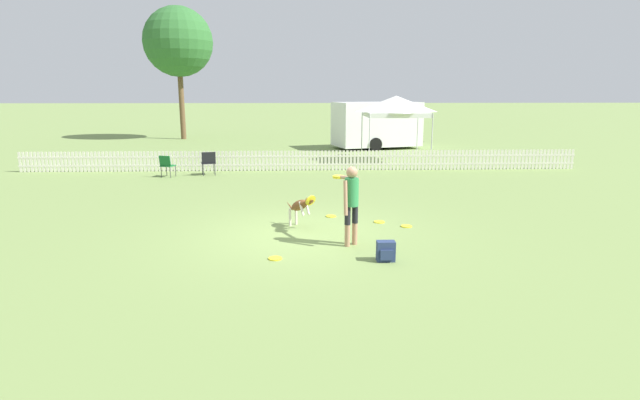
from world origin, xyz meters
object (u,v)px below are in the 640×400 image
Objects in this scene: folding_chair_center at (167,164)px; canopy_tent_main at (396,106)px; equipment_trailer at (376,124)px; tree_left_grove at (178,42)px; frisbee_far_scatter at (275,258)px; frisbee_near_dog at (331,216)px; backpack_on_grass at (386,251)px; frisbee_near_handler at (406,226)px; frisbee_midfield at (379,222)px; handler_person at (351,196)px; folding_chair_blue_left at (209,161)px; leaping_dog at (300,206)px.

folding_chair_center is 9.97m from canopy_tent_main.
equipment_trailer is 0.66× the size of tree_left_grove.
frisbee_far_scatter is at bearing -109.54° from canopy_tent_main.
folding_chair_center is 0.10× the size of tree_left_grove.
folding_chair_center reaches higher than frisbee_far_scatter.
frisbee_near_dog is 0.09× the size of canopy_tent_main.
backpack_on_grass is at bearing 140.47° from folding_chair_center.
frisbee_near_handler is at bearing -111.90° from equipment_trailer.
frisbee_near_handler is 3.60m from frisbee_far_scatter.
canopy_tent_main is at bearing 77.67° from frisbee_midfield.
folding_chair_blue_left is (-4.37, 8.66, -0.47)m from handler_person.
frisbee_far_scatter is at bearing 172.59° from handler_person.
frisbee_near_dog is 0.32× the size of folding_chair_center.
tree_left_grove is at bearing 73.73° from handler_person.
tree_left_grove reaches higher than folding_chair_center.
frisbee_far_scatter is 25.58m from tree_left_grove.
frisbee_near_dog is 3.37m from frisbee_far_scatter.
frisbee_midfield is at bearing 111.79° from folding_chair_blue_left.
frisbee_midfield is at bearing 26.73° from handler_person.
frisbee_near_handler and frisbee_far_scatter have the same top height.
folding_chair_blue_left is 1.10× the size of folding_chair_center.
frisbee_near_handler is 0.03× the size of tree_left_grove.
handler_person is at bearing -104.50° from canopy_tent_main.
handler_person is 2.53m from frisbee_near_dog.
tree_left_grove is (-4.17, 14.36, 5.48)m from folding_chair_blue_left.
frisbee_near_dog is at bearing 107.77° from folding_chair_blue_left.
folding_chair_blue_left reaches higher than frisbee_midfield.
tree_left_grove is at bearing 106.52° from frisbee_far_scatter.
frisbee_far_scatter is 0.05× the size of equipment_trailer.
backpack_on_grass is 10.86m from folding_chair_blue_left.
handler_person is 1.83× the size of folding_chair_blue_left.
leaping_dog is at bearing -127.20° from frisbee_near_dog.
frisbee_near_dog is at bearing -118.52° from equipment_trailer.
folding_chair_center is 0.28× the size of canopy_tent_main.
leaping_dog is at bearing -70.82° from tree_left_grove.
backpack_on_grass is at bearing -113.84° from equipment_trailer.
frisbee_midfield is at bearing 144.12° from frisbee_near_handler.
leaping_dog is at bearing 77.59° from frisbee_far_scatter.
tree_left_grove reaches higher than frisbee_far_scatter.
folding_chair_blue_left is at bearing 123.01° from frisbee_near_dog.
equipment_trailer is (1.67, 15.96, 1.28)m from frisbee_near_handler.
frisbee_far_scatter is (-0.47, -2.15, -0.50)m from leaping_dog.
handler_person is 10.12m from folding_chair_center.
folding_chair_center is (-4.32, 9.10, 0.46)m from frisbee_far_scatter.
frisbee_midfield is 11.02m from canopy_tent_main.
backpack_on_grass is 0.07× the size of equipment_trailer.
tree_left_grove reaches higher than equipment_trailer.
equipment_trailer is (4.10, 15.95, 0.78)m from leaping_dog.
equipment_trailer reaches higher than backpack_on_grass.
canopy_tent_main is 5.16m from equipment_trailer.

